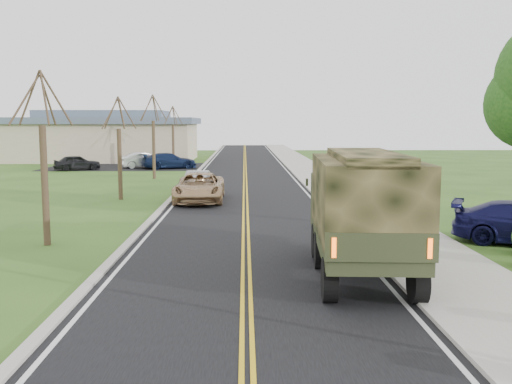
{
  "coord_description": "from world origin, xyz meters",
  "views": [
    {
      "loc": [
        -0.04,
        -9.85,
        4.28
      ],
      "look_at": [
        0.37,
        10.54,
        1.8
      ],
      "focal_mm": 40.0,
      "sensor_mm": 36.0,
      "label": 1
    }
  ],
  "objects": [
    {
      "name": "lot_car_dark",
      "position": [
        -15.22,
        42.0,
        0.7
      ],
      "size": [
        4.41,
        3.18,
        1.4
      ],
      "primitive_type": "imported",
      "rotation": [
        0.0,
        0.0,
        1.99
      ],
      "color": "black",
      "rests_on": "ground"
    },
    {
      "name": "suv_champagne",
      "position": [
        -2.51,
        21.07,
        0.78
      ],
      "size": [
        2.66,
        5.65,
        1.56
      ],
      "primitive_type": "imported",
      "rotation": [
        0.0,
        0.0,
        0.01
      ],
      "color": "tan",
      "rests_on": "ground"
    },
    {
      "name": "commercial_building",
      "position": [
        -15.98,
        55.97,
        2.69
      ],
      "size": [
        25.5,
        21.5,
        5.65
      ],
      "color": "tan",
      "rests_on": "ground"
    },
    {
      "name": "ground",
      "position": [
        0.0,
        0.0,
        0.0
      ],
      "size": [
        160.0,
        160.0,
        0.0
      ],
      "primitive_type": "plane",
      "color": "#2C4C19",
      "rests_on": "ground"
    },
    {
      "name": "bare_tree_c",
      "position": [
        -7.0,
        34.0,
        2.78
      ],
      "size": [
        2.04,
        2.39,
        6.42
      ],
      "color": "#38281C",
      "rests_on": "ground"
    },
    {
      "name": "sidewalk_right",
      "position": [
        5.9,
        40.0,
        0.05
      ],
      "size": [
        3.2,
        120.0,
        0.1
      ],
      "primitive_type": "cube",
      "color": "#9E998E",
      "rests_on": "ground"
    },
    {
      "name": "sedan_silver",
      "position": [
        -3.0,
        25.5,
        0.65
      ],
      "size": [
        1.57,
        3.99,
        1.29
      ],
      "primitive_type": "imported",
      "rotation": [
        0.0,
        0.0,
        -0.05
      ],
      "color": "#A4A3A8",
      "rests_on": "ground"
    },
    {
      "name": "curb_right",
      "position": [
        4.15,
        40.0,
        0.06
      ],
      "size": [
        0.3,
        120.0,
        0.12
      ],
      "primitive_type": "cube",
      "color": "#9E998E",
      "rests_on": "ground"
    },
    {
      "name": "curb_left",
      "position": [
        -4.15,
        40.0,
        0.05
      ],
      "size": [
        0.3,
        120.0,
        0.1
      ],
      "primitive_type": "cube",
      "color": "#9E998E",
      "rests_on": "ground"
    },
    {
      "name": "lot_car_silver",
      "position": [
        -9.53,
        44.42,
        0.75
      ],
      "size": [
        4.8,
        3.18,
        1.49
      ],
      "primitive_type": "imported",
      "rotation": [
        0.0,
        0.0,
        1.96
      ],
      "color": "silver",
      "rests_on": "ground"
    },
    {
      "name": "bare_tree_d",
      "position": [
        -7.0,
        46.0,
        2.55
      ],
      "size": [
        1.88,
        2.2,
        5.91
      ],
      "color": "#38281C",
      "rests_on": "ground"
    },
    {
      "name": "bare_tree_a",
      "position": [
        -7.0,
        10.0,
        2.63
      ],
      "size": [
        1.93,
        2.26,
        6.08
      ],
      "color": "#38281C",
      "rests_on": "ground"
    },
    {
      "name": "bare_tree_b",
      "position": [
        -7.0,
        22.0,
        2.48
      ],
      "size": [
        1.83,
        2.14,
        5.73
      ],
      "color": "#38281C",
      "rests_on": "ground"
    },
    {
      "name": "military_truck",
      "position": [
        3.19,
        5.68,
        2.01
      ],
      "size": [
        2.89,
        7.19,
        3.52
      ],
      "rotation": [
        0.0,
        0.0,
        -0.06
      ],
      "color": "black",
      "rests_on": "ground"
    },
    {
      "name": "lot_car_navy",
      "position": [
        -7.09,
        43.6,
        0.74
      ],
      "size": [
        5.52,
        3.72,
        1.48
      ],
      "primitive_type": "imported",
      "rotation": [
        0.0,
        0.0,
        1.92
      ],
      "color": "#0F1B39",
      "rests_on": "ground"
    },
    {
      "name": "road",
      "position": [
        0.0,
        40.0,
        0.01
      ],
      "size": [
        8.0,
        120.0,
        0.01
      ],
      "primitive_type": "cube",
      "color": "black",
      "rests_on": "ground"
    }
  ]
}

